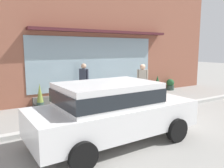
% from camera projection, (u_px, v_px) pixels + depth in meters
% --- Properties ---
extents(ground_plane, '(60.00, 60.00, 0.00)m').
position_uv_depth(ground_plane, '(143.00, 111.00, 8.61)').
color(ground_plane, gray).
extents(curb_strip, '(14.00, 0.24, 0.12)m').
position_uv_depth(curb_strip, '(147.00, 111.00, 8.43)').
color(curb_strip, '#B2B2AD').
rests_on(curb_strip, ground_plane).
extents(storefront, '(14.00, 0.81, 5.49)m').
position_uv_depth(storefront, '(101.00, 41.00, 10.86)').
color(storefront, '#935642').
rests_on(storefront, ground_plane).
extents(fire_hydrant, '(0.42, 0.40, 0.84)m').
position_uv_depth(fire_hydrant, '(161.00, 93.00, 9.97)').
color(fire_hydrant, red).
rests_on(fire_hydrant, ground_plane).
extents(pedestrian_with_handbag, '(0.50, 0.50, 1.70)m').
position_uv_depth(pedestrian_with_handbag, '(143.00, 81.00, 9.72)').
color(pedestrian_with_handbag, '#333847').
rests_on(pedestrian_with_handbag, ground_plane).
extents(pedestrian_passerby, '(0.32, 0.43, 1.71)m').
position_uv_depth(pedestrian_passerby, '(84.00, 80.00, 9.95)').
color(pedestrian_passerby, '#232328').
rests_on(pedestrian_passerby, ground_plane).
extents(parked_car_white, '(4.27, 1.99, 1.53)m').
position_uv_depth(parked_car_white, '(112.00, 109.00, 5.66)').
color(parked_car_white, white).
rests_on(parked_car_white, ground_plane).
extents(potted_plant_near_hydrant, '(0.38, 0.38, 0.56)m').
position_uv_depth(potted_plant_near_hydrant, '(143.00, 89.00, 11.69)').
color(potted_plant_near_hydrant, '#B7B2A3').
rests_on(potted_plant_near_hydrant, ground_plane).
extents(potted_plant_corner_tall, '(0.29, 0.29, 0.97)m').
position_uv_depth(potted_plant_corner_tall, '(40.00, 96.00, 9.14)').
color(potted_plant_corner_tall, '#33473D').
rests_on(potted_plant_corner_tall, ground_plane).
extents(potted_plant_trailing_edge, '(0.43, 0.43, 0.63)m').
position_uv_depth(potted_plant_trailing_edge, '(170.00, 85.00, 13.05)').
color(potted_plant_trailing_edge, '#33473D').
rests_on(potted_plant_trailing_edge, ground_plane).
extents(potted_plant_low_front, '(0.36, 0.36, 0.91)m').
position_uv_depth(potted_plant_low_front, '(157.00, 84.00, 12.37)').
color(potted_plant_low_front, '#33473D').
rests_on(potted_plant_low_front, ground_plane).
extents(potted_plant_by_entrance, '(0.26, 0.26, 1.04)m').
position_uv_depth(potted_plant_by_entrance, '(107.00, 89.00, 10.66)').
color(potted_plant_by_entrance, '#9E6042').
rests_on(potted_plant_by_entrance, ground_plane).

